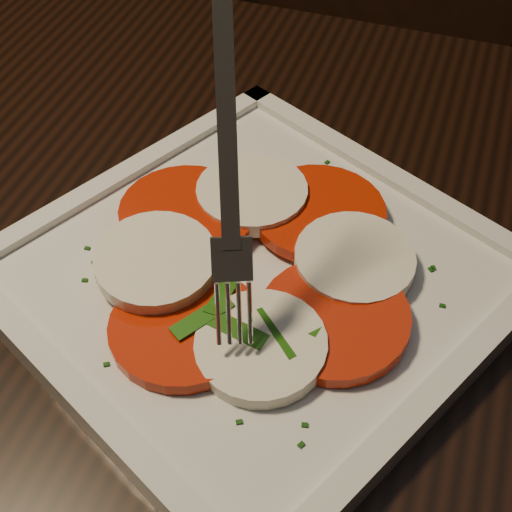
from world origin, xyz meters
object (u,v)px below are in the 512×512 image
at_px(fork, 228,147).
at_px(chair, 359,36).
at_px(table, 219,436).
at_px(plate, 256,280).

bearing_deg(fork, chair, 73.12).
bearing_deg(chair, table, -77.30).
distance_m(table, chair, 0.76).
xyz_separation_m(table, fork, (-0.01, 0.05, 0.22)).
height_order(table, plate, plate).
bearing_deg(plate, table, -92.77).
distance_m(table, fork, 0.22).
distance_m(table, plate, 0.12).
relative_size(chair, fork, 5.56).
bearing_deg(chair, plate, -76.25).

